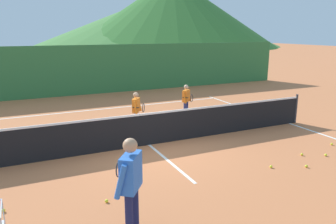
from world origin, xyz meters
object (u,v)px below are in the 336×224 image
object	(u,v)px
student_0	(136,108)
tennis_ball_9	(306,166)
instructor	(131,179)
student_1	(186,98)
tennis_ball_7	(332,144)
tennis_ball_8	(107,201)
tennis_ball_6	(271,167)
tennis_ball_1	(302,154)
tennis_ball_5	(326,155)
tennis_net	(149,129)
tennis_ball_11	(3,210)

from	to	relation	value
student_0	tennis_ball_9	size ratio (longest dim) A/B	19.23
instructor	student_1	world-z (taller)	instructor
student_0	tennis_ball_9	distance (m)	5.45
tennis_ball_7	tennis_ball_8	distance (m)	6.86
instructor	student_0	world-z (taller)	instructor
student_0	tennis_ball_6	bearing A→B (deg)	-65.70
student_1	tennis_ball_1	xyz separation A→B (m)	(0.98, -4.81, -0.74)
tennis_ball_5	tennis_ball_6	distance (m)	1.87
student_1	tennis_ball_9	xyz separation A→B (m)	(0.46, -5.44, -0.74)
tennis_ball_1	tennis_ball_7	world-z (taller)	same
instructor	tennis_ball_5	size ratio (longest dim) A/B	24.70
tennis_ball_8	tennis_ball_6	bearing A→B (deg)	-0.74
instructor	tennis_ball_7	world-z (taller)	instructor
tennis_ball_5	tennis_ball_8	xyz separation A→B (m)	(-5.95, 0.07, 0.00)
tennis_ball_5	tennis_ball_7	distance (m)	1.05
tennis_ball_7	tennis_ball_6	bearing A→B (deg)	-169.12
tennis_net	tennis_ball_7	bearing A→B (deg)	-25.07
student_0	instructor	bearing A→B (deg)	-110.32
tennis_ball_5	tennis_ball_11	xyz separation A→B (m)	(-7.78, 0.52, 0.00)
tennis_ball_6	tennis_ball_11	world-z (taller)	same
tennis_ball_9	tennis_ball_11	size ratio (longest dim) A/B	1.00
tennis_ball_5	tennis_ball_7	size ratio (longest dim) A/B	1.00
tennis_net	tennis_ball_8	size ratio (longest dim) A/B	169.29
student_0	tennis_ball_6	xyz separation A→B (m)	(1.94, -4.31, -0.75)
student_0	tennis_ball_1	size ratio (longest dim) A/B	19.23
tennis_net	tennis_ball_1	bearing A→B (deg)	-36.34
student_0	tennis_ball_6	size ratio (longest dim) A/B	19.23
tennis_ball_6	tennis_ball_7	bearing A→B (deg)	10.88
tennis_ball_1	tennis_ball_9	size ratio (longest dim) A/B	1.00
student_1	tennis_ball_6	size ratio (longest dim) A/B	18.86
instructor	student_0	size ratio (longest dim) A/B	1.28
tennis_ball_7	student_0	bearing A→B (deg)	141.27
tennis_ball_11	instructor	bearing A→B (deg)	-40.69
instructor	tennis_ball_7	size ratio (longest dim) A/B	24.70
student_1	tennis_ball_9	bearing A→B (deg)	-85.14
instructor	tennis_ball_11	xyz separation A→B (m)	(-1.94, 1.67, -0.97)
tennis_ball_1	tennis_ball_9	distance (m)	0.82
student_0	tennis_ball_1	world-z (taller)	student_0
instructor	tennis_ball_9	bearing A→B (deg)	9.68
tennis_ball_6	tennis_ball_11	size ratio (longest dim) A/B	1.00
tennis_ball_1	tennis_ball_9	xyz separation A→B (m)	(-0.52, -0.63, 0.00)
tennis_ball_6	tennis_ball_8	size ratio (longest dim) A/B	1.00
instructor	tennis_ball_8	size ratio (longest dim) A/B	24.70
tennis_net	tennis_ball_6	world-z (taller)	tennis_net
tennis_ball_5	tennis_ball_8	bearing A→B (deg)	179.37
student_1	tennis_ball_7	size ratio (longest dim) A/B	18.86
student_0	tennis_ball_8	distance (m)	4.82
tennis_ball_7	tennis_ball_8	size ratio (longest dim) A/B	1.00
student_1	tennis_ball_5	world-z (taller)	student_1
tennis_ball_1	tennis_ball_7	bearing A→B (deg)	9.54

